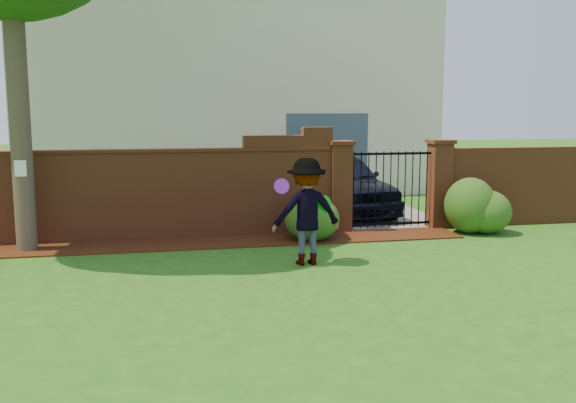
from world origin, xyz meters
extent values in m
cube|color=#265A16|center=(0.00, 0.00, -0.01)|extent=(80.00, 80.00, 0.01)
cube|color=#341609|center=(-0.95, 3.34, 0.01)|extent=(11.10, 1.08, 0.03)
cube|color=brown|center=(-2.15, 4.00, 0.85)|extent=(8.70, 0.25, 1.70)
cube|color=brown|center=(1.30, 4.00, 1.85)|extent=(1.80, 0.25, 0.30)
cube|color=brown|center=(1.90, 4.00, 2.08)|extent=(0.60, 0.25, 0.16)
cube|color=brown|center=(-2.15, 4.00, 1.73)|extent=(8.70, 0.31, 0.06)
cube|color=brown|center=(6.60, 4.00, 0.85)|extent=(4.00, 0.25, 1.70)
cube|color=brown|center=(2.40, 4.00, 0.90)|extent=(0.42, 0.42, 1.80)
cube|color=brown|center=(2.40, 4.00, 1.84)|extent=(0.50, 0.50, 0.08)
cube|color=brown|center=(4.60, 4.00, 0.90)|extent=(0.42, 0.42, 1.80)
cube|color=brown|center=(4.60, 4.00, 1.84)|extent=(0.50, 0.50, 0.08)
cylinder|color=black|center=(2.69, 4.00, 0.85)|extent=(0.02, 0.02, 1.60)
cylinder|color=black|center=(2.85, 4.00, 0.85)|extent=(0.02, 0.02, 1.60)
cylinder|color=black|center=(3.01, 4.00, 0.85)|extent=(0.02, 0.02, 1.60)
cylinder|color=black|center=(3.18, 4.00, 0.85)|extent=(0.02, 0.02, 1.60)
cylinder|color=black|center=(3.34, 4.00, 0.85)|extent=(0.02, 0.02, 1.60)
cylinder|color=black|center=(3.50, 4.00, 0.85)|extent=(0.02, 0.02, 1.60)
cylinder|color=black|center=(3.66, 4.00, 0.85)|extent=(0.02, 0.02, 1.60)
cylinder|color=black|center=(3.82, 4.00, 0.85)|extent=(0.02, 0.02, 1.60)
cylinder|color=black|center=(3.99, 4.00, 0.85)|extent=(0.02, 0.02, 1.60)
cylinder|color=black|center=(4.15, 4.00, 0.85)|extent=(0.02, 0.02, 1.60)
cylinder|color=black|center=(4.31, 4.00, 0.85)|extent=(0.02, 0.02, 1.60)
cube|color=black|center=(3.50, 4.00, 0.12)|extent=(1.78, 0.03, 0.05)
cube|color=black|center=(3.50, 4.00, 1.60)|extent=(1.78, 0.03, 0.05)
cube|color=slate|center=(3.50, 8.00, 0.01)|extent=(3.20, 8.00, 0.01)
cube|color=#F1E1CA|center=(1.00, 12.00, 3.00)|extent=(12.00, 6.00, 6.00)
cube|color=#384C5B|center=(3.50, 9.05, 1.20)|extent=(2.40, 0.12, 2.40)
imported|color=black|center=(3.06, 6.10, 0.75)|extent=(2.28, 4.57, 1.50)
cylinder|color=#403227|center=(-3.60, 3.40, 3.50)|extent=(0.36, 0.36, 7.00)
cube|color=white|center=(-3.60, 3.21, 1.50)|extent=(0.20, 0.01, 0.28)
ellipsoid|color=#1B4B16|center=(1.60, 3.18, 0.43)|extent=(1.06, 1.06, 0.87)
ellipsoid|color=#1B4B16|center=(4.95, 3.28, 0.57)|extent=(1.04, 1.04, 1.15)
ellipsoid|color=#1B4B16|center=(5.26, 3.18, 0.45)|extent=(1.01, 1.01, 0.89)
imported|color=gray|center=(1.07, 1.41, 0.87)|extent=(1.14, 0.68, 1.74)
cylinder|color=purple|center=(0.63, 1.25, 1.32)|extent=(0.25, 0.08, 0.24)
cylinder|color=green|center=(1.36, 1.45, 0.98)|extent=(0.30, 0.12, 0.30)
camera|label=1|loc=(-1.28, -8.37, 2.52)|focal=39.26mm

